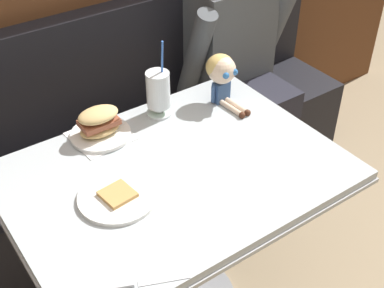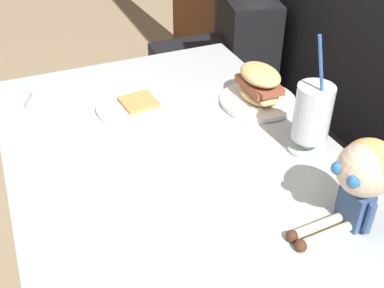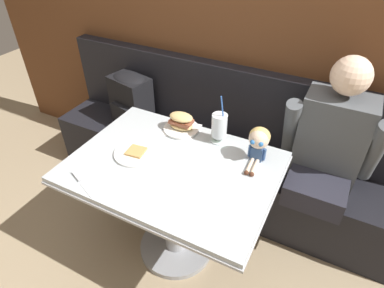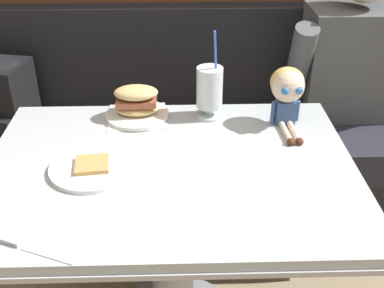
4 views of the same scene
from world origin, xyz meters
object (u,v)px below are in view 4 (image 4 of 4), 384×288
object	(u,v)px
toast_plate	(92,167)
diner_patron	(352,82)
seated_doll	(288,89)
milkshake_glass	(210,90)
sandwich_plate	(137,105)
butter_knife	(17,244)

from	to	relation	value
toast_plate	diner_patron	size ratio (longest dim) A/B	0.31
diner_patron	seated_doll	bearing A→B (deg)	-135.53
milkshake_glass	diner_patron	distance (m)	0.66
sandwich_plate	diner_patron	bearing A→B (deg)	17.88
sandwich_plate	seated_doll	bearing A→B (deg)	-6.94
seated_doll	diner_patron	size ratio (longest dim) A/B	0.27
milkshake_glass	butter_knife	world-z (taller)	milkshake_glass
milkshake_glass	sandwich_plate	world-z (taller)	milkshake_glass
toast_plate	diner_patron	distance (m)	1.12
butter_knife	diner_patron	world-z (taller)	diner_patron
diner_patron	milkshake_glass	bearing A→B (deg)	-155.31
toast_plate	sandwich_plate	distance (m)	0.34
milkshake_glass	diner_patron	bearing A→B (deg)	24.69
toast_plate	milkshake_glass	xyz separation A→B (m)	(0.36, 0.32, 0.09)
milkshake_glass	butter_knife	xyz separation A→B (m)	(-0.49, -0.64, -0.10)
butter_knife	milkshake_glass	bearing A→B (deg)	52.40
butter_knife	diner_patron	size ratio (longest dim) A/B	0.28
sandwich_plate	butter_knife	bearing A→B (deg)	-110.66
milkshake_glass	sandwich_plate	size ratio (longest dim) A/B	1.43
milkshake_glass	butter_knife	bearing A→B (deg)	-127.60
butter_knife	diner_patron	distance (m)	1.41
toast_plate	sandwich_plate	world-z (taller)	sandwich_plate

